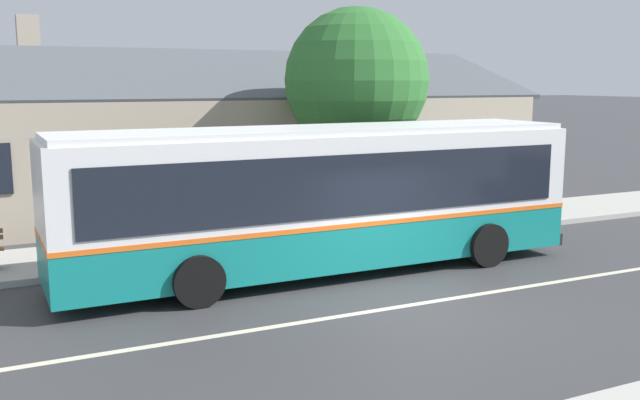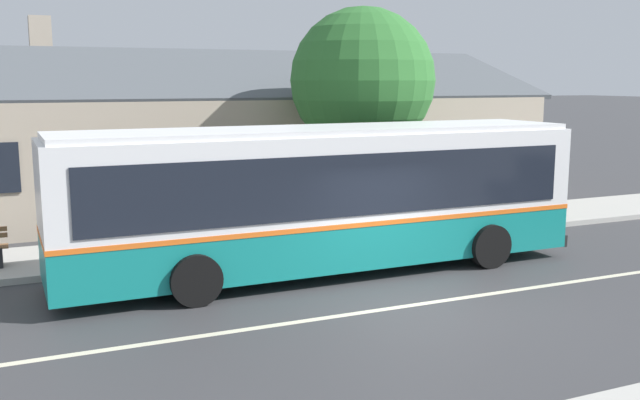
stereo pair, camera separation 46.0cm
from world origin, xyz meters
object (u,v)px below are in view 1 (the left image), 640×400
(bus_stop_sign, at_px, (505,171))
(street_tree_primary, at_px, (356,81))
(bench_down_street, at_px, (173,235))
(transit_bus, at_px, (323,195))

(bus_stop_sign, bearing_deg, street_tree_primary, 152.22)
(bench_down_street, bearing_deg, bus_stop_sign, -3.10)
(bench_down_street, relative_size, street_tree_primary, 0.25)
(transit_bus, relative_size, bus_stop_sign, 4.87)
(transit_bus, xyz_separation_m, bench_down_street, (-2.70, 2.61, -1.16))
(transit_bus, xyz_separation_m, street_tree_primary, (3.03, 4.09, 2.46))
(transit_bus, height_order, street_tree_primary, street_tree_primary)
(bench_down_street, distance_m, street_tree_primary, 6.94)
(transit_bus, bearing_deg, bus_stop_sign, 17.06)
(transit_bus, height_order, bus_stop_sign, transit_bus)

